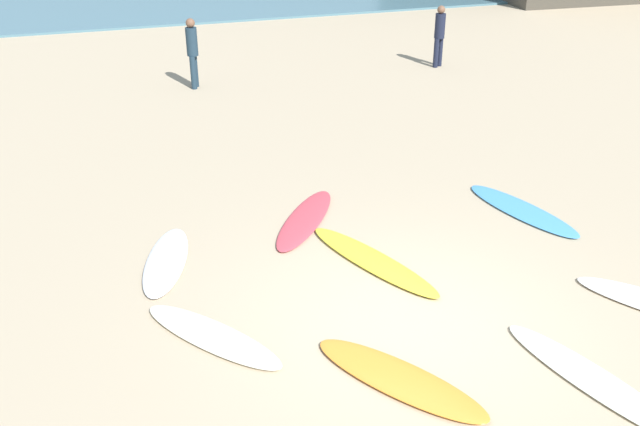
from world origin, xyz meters
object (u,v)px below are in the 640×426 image
object	(u,v)px
surfboard_2	(373,260)
surfboard_5	(399,378)
surfboard_0	(595,381)
surfboard_1	(522,210)
surfboard_6	(166,261)
beachgoer_mid	(192,50)
surfboard_7	(305,219)
beachgoer_near	(439,33)
surfboard_3	(212,336)

from	to	relation	value
surfboard_2	surfboard_5	world-z (taller)	surfboard_2
surfboard_0	surfboard_1	size ratio (longest dim) A/B	1.07
surfboard_6	beachgoer_mid	bearing A→B (deg)	94.47
surfboard_7	beachgoer_near	size ratio (longest dim) A/B	1.33
beachgoer_mid	surfboard_5	bearing A→B (deg)	-155.74
surfboard_2	surfboard_6	size ratio (longest dim) A/B	1.29
surfboard_1	surfboard_2	bearing A→B (deg)	0.13
surfboard_5	beachgoer_near	world-z (taller)	beachgoer_near
surfboard_3	beachgoer_near	world-z (taller)	beachgoer_near
surfboard_1	surfboard_5	world-z (taller)	surfboard_5
surfboard_5	beachgoer_near	xyz separation A→B (m)	(6.49, 11.88, 0.89)
surfboard_0	beachgoer_mid	world-z (taller)	beachgoer_mid
surfboard_7	beachgoer_near	xyz separation A→B (m)	(6.32, 7.85, 0.89)
surfboard_3	surfboard_6	distance (m)	1.98
surfboard_3	surfboard_6	world-z (taller)	surfboard_6
surfboard_0	beachgoer_near	bearing A→B (deg)	55.42
surfboard_5	beachgoer_near	distance (m)	13.56
surfboard_1	surfboard_3	xyz separation A→B (m)	(-5.47, -1.79, 0.00)
beachgoer_near	surfboard_2	bearing A→B (deg)	27.77
surfboard_5	surfboard_7	xyz separation A→B (m)	(0.17, 4.03, -0.00)
surfboard_1	surfboard_7	bearing A→B (deg)	-27.16
surfboard_0	beachgoer_near	size ratio (longest dim) A/B	1.48
surfboard_5	surfboard_7	bearing A→B (deg)	-125.74
surfboard_1	beachgoer_mid	bearing A→B (deg)	-79.88
surfboard_1	surfboard_7	xyz separation A→B (m)	(-3.48, 0.81, 0.00)
surfboard_3	beachgoer_mid	distance (m)	10.68
beachgoer_near	surfboard_6	bearing A→B (deg)	13.98
surfboard_0	surfboard_2	size ratio (longest dim) A/B	0.97
surfboard_1	surfboard_6	size ratio (longest dim) A/B	1.17
surfboard_7	beachgoer_mid	bearing A→B (deg)	128.52
surfboard_1	beachgoer_near	distance (m)	9.15
surfboard_0	surfboard_3	xyz separation A→B (m)	(-3.86, 2.15, 0.00)
surfboard_0	beachgoer_mid	size ratio (longest dim) A/B	1.42
surfboard_0	surfboard_6	world-z (taller)	surfboard_6
surfboard_1	surfboard_6	distance (m)	5.77
surfboard_1	surfboard_0	bearing A→B (deg)	53.69
surfboard_0	surfboard_1	distance (m)	4.25
surfboard_1	surfboard_5	size ratio (longest dim) A/B	1.05
surfboard_0	beachgoer_near	xyz separation A→B (m)	(4.45, 12.59, 0.89)
surfboard_1	beachgoer_near	size ratio (longest dim) A/B	1.38
surfboard_0	beachgoer_near	world-z (taller)	beachgoer_near
surfboard_6	surfboard_5	bearing A→B (deg)	-41.50
surfboard_7	beachgoer_mid	xyz separation A→B (m)	(-0.44, 7.93, 0.94)
beachgoer_near	surfboard_3	bearing A→B (deg)	20.89
surfboard_1	surfboard_5	distance (m)	4.87
beachgoer_mid	surfboard_6	bearing A→B (deg)	-169.18
surfboard_0	surfboard_3	world-z (taller)	surfboard_3
surfboard_3	surfboard_7	xyz separation A→B (m)	(1.99, 2.60, -0.00)
surfboard_5	surfboard_6	bearing A→B (deg)	-91.48
surfboard_6	surfboard_7	size ratio (longest dim) A/B	0.88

